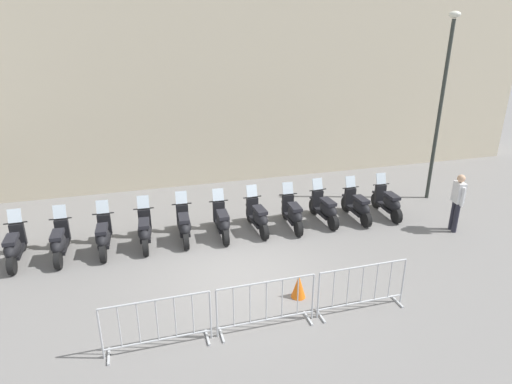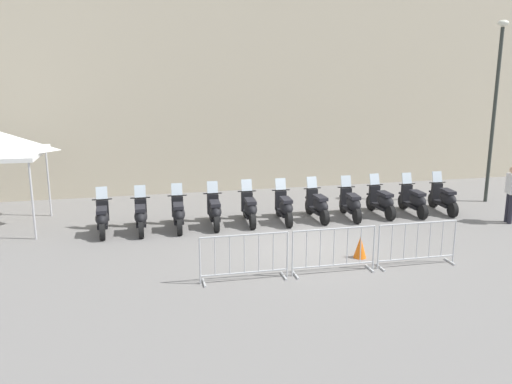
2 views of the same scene
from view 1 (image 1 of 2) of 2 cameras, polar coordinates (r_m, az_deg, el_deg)
ground_plane at (r=10.52m, az=-2.09°, el=-10.84°), size 120.00×120.00×0.00m
motorcycle_0 at (r=12.32m, az=-29.58°, el=-6.38°), size 0.56×1.73×1.24m
motorcycle_1 at (r=12.05m, az=-24.74°, el=-6.09°), size 0.56×1.72×1.24m
motorcycle_2 at (r=11.94m, az=-19.71°, el=-5.57°), size 0.56×1.72×1.24m
motorcycle_3 at (r=11.94m, az=-14.64°, el=-4.98°), size 0.56×1.72×1.24m
motorcycle_4 at (r=12.03m, az=-9.60°, el=-4.37°), size 0.56×1.72×1.24m
motorcycle_5 at (r=12.10m, az=-4.57°, el=-3.96°), size 0.56×1.72×1.24m
motorcycle_6 at (r=12.35m, az=0.26°, el=-3.34°), size 0.56×1.73×1.24m
motorcycle_7 at (r=12.60m, az=4.95°, el=-2.92°), size 0.56×1.72×1.24m
motorcycle_8 at (r=13.07m, az=9.19°, el=-2.21°), size 0.56×1.73×1.24m
motorcycle_9 at (r=13.46m, az=13.45°, el=-1.84°), size 0.56×1.72×1.24m
motorcycle_10 at (r=13.98m, az=17.24°, el=-1.35°), size 0.56×1.72×1.24m
barrier_segment_0 at (r=8.30m, az=-13.06°, el=-16.89°), size 1.99×0.51×1.07m
barrier_segment_1 at (r=8.57m, az=1.38°, el=-14.90°), size 1.99×0.51×1.07m
barrier_segment_2 at (r=9.31m, az=13.98°, el=-12.39°), size 1.99×0.51×1.07m
street_lamp at (r=15.26m, az=23.69°, el=12.08°), size 0.36×0.36×6.05m
officer_near_row_end at (r=13.48m, az=25.34°, el=-0.91°), size 0.27×0.54×1.73m
traffic_cone at (r=9.61m, az=5.72°, el=-12.41°), size 0.32×0.32×0.55m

